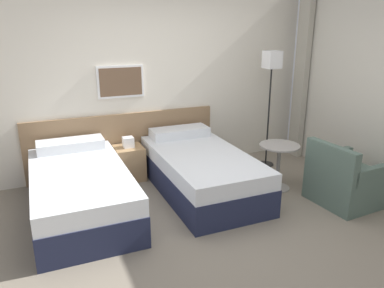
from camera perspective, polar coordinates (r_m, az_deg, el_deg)
name	(u,v)px	position (r m, az deg, el deg)	size (l,w,h in m)	color
ground_plane	(218,226)	(4.14, 3.92, -12.41)	(16.00, 16.00, 0.00)	slate
wall_headboard	(156,81)	(5.44, -5.58, 9.48)	(10.00, 0.10, 2.70)	beige
bed_near_door	(80,190)	(4.48, -16.63, -6.77)	(1.04, 1.99, 0.66)	#1E233D
bed_near_window	(201,171)	(4.84, 1.32, -4.11)	(1.04, 1.99, 0.66)	#1E233D
nightstand	(129,162)	(5.29, -9.53, -2.75)	(0.39, 0.39, 0.61)	#9E7A51
floor_lamp	(271,73)	(5.58, 12.00, 10.60)	(0.24, 0.24, 1.72)	black
side_table	(279,158)	(4.98, 13.09, -2.06)	(0.51, 0.51, 0.60)	gray
armchair	(347,182)	(4.92, 22.52, -5.43)	(0.83, 0.77, 0.77)	#4C6056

